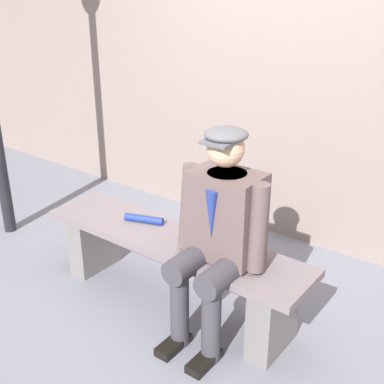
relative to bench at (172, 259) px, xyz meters
The scene contains 5 objects.
ground_plane 0.33m from the bench, ahead, with size 30.00×30.00×0.00m, color slate.
bench is the anchor object (origin of this frame).
seated_man 0.55m from the bench, behind, with size 0.57×0.61×1.28m.
rolled_magazine 0.34m from the bench, ahead, with size 0.05×0.05×0.27m, color navy.
stadium_wall 1.64m from the bench, 90.00° to the right, with size 12.00×0.24×2.32m, color gray.
Camera 1 is at (-1.76, 2.13, 1.99)m, focal length 46.34 mm.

